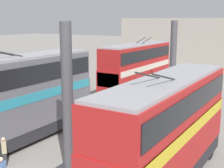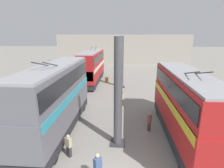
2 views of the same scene
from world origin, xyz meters
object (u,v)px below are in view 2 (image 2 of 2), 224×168
object	(u,v)px
person_aisle_midway	(123,98)
oil_drum	(107,80)
person_aisle_foreground	(98,167)
bus_left_near	(185,102)
person_by_right_row	(69,145)
bus_right_mid	(57,95)
bus_right_far	(92,65)
person_by_left_row	(149,121)

from	to	relation	value
person_aisle_midway	oil_drum	xyz separation A→B (m)	(9.86, 2.79, -0.44)
person_aisle_foreground	person_aisle_midway	bearing A→B (deg)	122.98
bus_left_near	person_aisle_midway	distance (m)	7.88
person_by_right_row	oil_drum	xyz separation A→B (m)	(18.70, -0.58, -0.40)
bus_right_mid	bus_right_far	xyz separation A→B (m)	(15.53, 0.00, -0.16)
person_aisle_foreground	person_aisle_midway	world-z (taller)	person_aisle_foreground
bus_left_near	person_by_right_row	world-z (taller)	bus_left_near
bus_right_mid	oil_drum	distance (m)	15.91
person_by_right_row	bus_right_mid	bearing A→B (deg)	64.46
person_aisle_midway	person_by_right_row	xyz separation A→B (m)	(-8.83, 3.37, -0.04)
bus_left_near	person_by_left_row	bearing A→B (deg)	68.95
bus_right_mid	person_aisle_foreground	distance (m)	6.80
bus_left_near	person_by_left_row	distance (m)	3.28
person_by_left_row	person_by_right_row	bearing A→B (deg)	55.90
bus_right_mid	person_aisle_midway	world-z (taller)	bus_right_mid
person_aisle_foreground	person_aisle_midway	xyz separation A→B (m)	(10.72, -1.22, -0.06)
bus_left_near	person_aisle_foreground	xyz separation A→B (m)	(-4.63, 5.78, -1.97)
oil_drum	bus_right_mid	bearing A→B (deg)	171.22
person_aisle_foreground	oil_drum	world-z (taller)	person_aisle_foreground
person_by_right_row	oil_drum	size ratio (longest dim) A/B	1.85
oil_drum	person_aisle_foreground	bearing A→B (deg)	-175.63
person_aisle_foreground	oil_drum	size ratio (longest dim) A/B	2.03
person_aisle_foreground	person_by_left_row	bearing A→B (deg)	97.76
person_aisle_midway	bus_right_mid	bearing A→B (deg)	33.54
bus_left_near	person_aisle_foreground	bearing A→B (deg)	128.66
bus_right_mid	person_by_right_row	bearing A→B (deg)	-150.44
bus_right_far	person_by_right_row	world-z (taller)	bus_right_far
person_aisle_foreground	oil_drum	distance (m)	20.65
person_by_right_row	person_aisle_foreground	bearing A→B (deg)	-96.30
bus_right_mid	oil_drum	size ratio (longest dim) A/B	12.66
bus_right_far	bus_right_mid	bearing A→B (deg)	180.00
bus_left_near	oil_drum	distance (m)	17.74
bus_right_mid	person_by_right_row	size ratio (longest dim) A/B	6.85
person_aisle_midway	oil_drum	world-z (taller)	person_aisle_midway
person_aisle_foreground	person_by_right_row	distance (m)	2.87
bus_right_mid	person_by_left_row	world-z (taller)	bus_right_mid
person_aisle_midway	bus_right_far	bearing A→B (deg)	-76.21
person_aisle_midway	person_by_left_row	world-z (taller)	person_aisle_midway
bus_right_mid	bus_left_near	bearing A→B (deg)	-92.65
bus_right_far	person_aisle_midway	xyz separation A→B (m)	(-9.89, -5.19, -2.06)
bus_right_far	person_by_left_row	bearing A→B (deg)	-153.89
person_by_right_row	oil_drum	world-z (taller)	person_by_right_row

